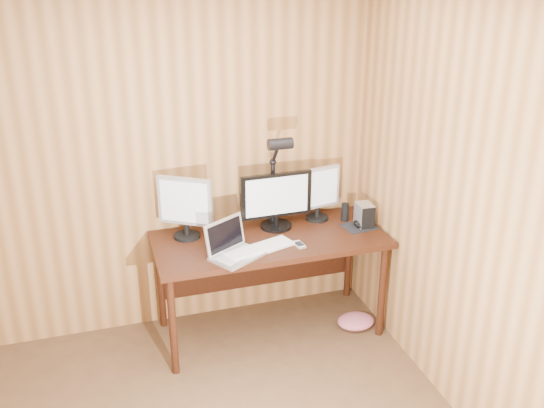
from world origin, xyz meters
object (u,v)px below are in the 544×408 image
keyboard (259,249)px  mouse (359,224)px  monitor_left (185,206)px  laptop (232,247)px  desk (267,249)px  phone (299,245)px  monitor_center (276,200)px  hard_drive (364,215)px  speaker (345,212)px  monitor_right (318,192)px  desk_lamp (277,168)px

keyboard → mouse: mouse is taller
monitor_left → laptop: monitor_left is taller
desk → phone: (0.15, -0.25, 0.13)m
desk → phone: bearing=-59.1°
monitor_center → hard_drive: bearing=-16.1°
desk → mouse: size_ratio=13.81×
keyboard → speaker: (0.74, 0.28, 0.05)m
hard_drive → speaker: (-0.10, 0.12, -0.02)m
monitor_left → monitor_right: bearing=34.0°
phone → mouse: bearing=10.1°
monitor_right → speaker: monitor_right is taller
monitor_center → monitor_left: (-0.64, 0.02, 0.02)m
monitor_center → monitor_right: monitor_center is taller
desk → monitor_center: size_ratio=3.09×
hard_drive → laptop: bearing=-167.8°
monitor_right → keyboard: monitor_right is taller
desk → keyboard: 0.30m
desk → speaker: (0.61, 0.04, 0.19)m
monitor_left → speaker: bearing=29.6°
monitor_center → desk_lamp: size_ratio=0.71×
monitor_left → monitor_right: size_ratio=1.10×
monitor_center → monitor_left: bearing=176.7°
keyboard → mouse: (0.79, 0.15, 0.01)m
desk → desk_lamp: bearing=37.0°
monitor_left → laptop: (0.23, -0.36, -0.18)m
hard_drive → phone: hard_drive is taller
monitor_center → monitor_right: bearing=6.6°
desk → laptop: (-0.31, -0.25, 0.18)m
monitor_center → phone: (0.06, -0.33, -0.20)m
laptop → mouse: 0.99m
desk → monitor_center: 0.35m
keyboard → phone: keyboard is taller
desk_lamp → monitor_center: bearing=88.2°
desk → desk_lamp: (0.09, 0.07, 0.57)m
laptop → keyboard: laptop is taller
phone → keyboard: bearing=170.8°
monitor_right → laptop: size_ratio=0.98×
monitor_left → mouse: monitor_left is taller
speaker → monitor_center: bearing=175.8°
laptop → phone: (0.46, 0.00, -0.05)m
hard_drive → phone: 0.59m
monitor_right → speaker: 0.25m
keyboard → phone: (0.28, -0.01, -0.00)m
phone → desk_lamp: desk_lamp is taller
speaker → mouse: bearing=-68.2°
laptop → desk_lamp: bearing=7.7°
monitor_center → mouse: size_ratio=4.47×
monitor_right → speaker: bearing=-36.3°
monitor_right → hard_drive: (0.28, -0.21, -0.13)m
hard_drive → mouse: bearing=-160.4°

